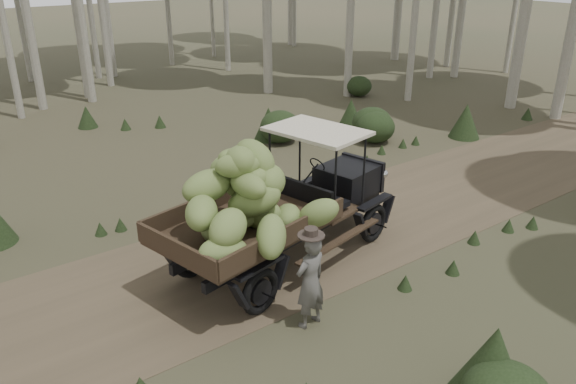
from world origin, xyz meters
The scene contains 5 objects.
ground centered at (0.00, 0.00, 0.00)m, with size 120.00×120.00×0.00m, color #473D2B.
dirt_track centered at (0.00, 0.00, 0.00)m, with size 70.00×4.00×0.01m, color brown.
banana_truck centered at (-2.31, -0.68, 1.62)m, with size 5.67×3.29×2.83m.
farmer centered at (-2.59, -2.37, 0.84)m, with size 0.64×0.49×1.78m.
undergrowth centered at (0.83, -1.21, 0.52)m, with size 24.03×22.96×1.40m.
Camera 1 is at (-7.42, -8.33, 5.69)m, focal length 35.00 mm.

